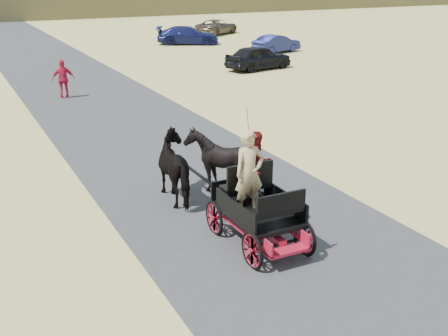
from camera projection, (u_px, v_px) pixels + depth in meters
name	position (u px, v px, depth m)	size (l,w,h in m)	color
ground	(323.00, 275.00, 10.82)	(140.00, 140.00, 0.00)	tan
road	(323.00, 275.00, 10.82)	(6.00, 140.00, 0.01)	#38383A
carriage	(258.00, 228.00, 11.97)	(1.30, 2.40, 0.72)	black
horse_left	(179.00, 168.00, 14.09)	(0.91, 2.01, 1.70)	black
horse_right	(219.00, 161.00, 14.56)	(1.37, 1.54, 1.70)	black
driver_man	(249.00, 173.00, 11.50)	(0.66, 0.43, 1.80)	tan
passenger_woman	(257.00, 166.00, 12.21)	(0.77, 0.60, 1.58)	#660C0F
pedestrian	(63.00, 79.00, 25.23)	(1.01, 0.42, 1.73)	#BF1538
car_a	(259.00, 57.00, 32.41)	(1.65, 4.10, 1.40)	black
car_b	(276.00, 44.00, 38.87)	(1.29, 3.71, 1.22)	navy
car_c	(188.00, 35.00, 43.05)	(1.92, 4.71, 1.37)	navy
car_d	(217.00, 27.00, 49.63)	(2.15, 4.66, 1.29)	brown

